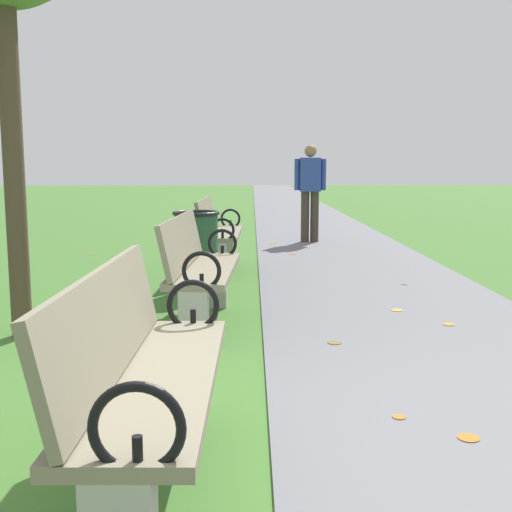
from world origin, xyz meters
name	(u,v)px	position (x,y,z in m)	size (l,w,h in m)	color
ground_plane	(273,483)	(0.00, 0.00, 0.00)	(80.00, 80.00, 0.00)	#42722D
paved_walkway	(291,206)	(1.19, 18.00, 0.01)	(2.39, 44.00, 0.02)	slate
park_bench_1	(145,374)	(-0.50, -0.05, 0.49)	(0.48, 1.60, 0.90)	gray
park_bench_2	(200,268)	(-0.50, 2.54, 0.49)	(0.54, 1.62, 0.90)	gray
park_bench_3	(218,232)	(-0.50, 5.27, 0.49)	(0.51, 1.61, 0.90)	gray
pedestrian_walking	(310,188)	(0.89, 8.18, 0.93)	(0.53, 0.22, 1.62)	#3D3328
trash_bin	(197,252)	(-0.65, 3.95, 0.42)	(0.48, 0.48, 0.84)	#234C2D
scattered_leaves	(239,310)	(-0.20, 3.11, 0.01)	(4.73, 9.57, 0.02)	#93511E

